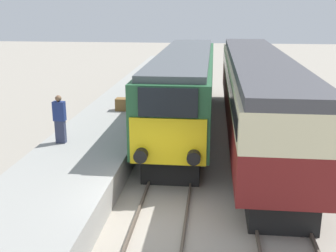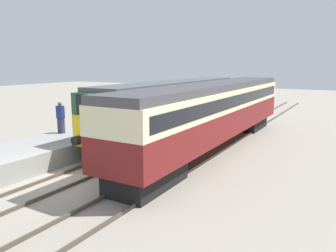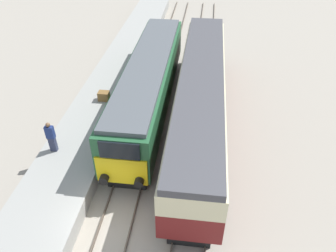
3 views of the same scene
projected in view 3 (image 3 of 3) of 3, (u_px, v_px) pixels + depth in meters
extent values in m
plane|color=gray|center=(114.00, 233.00, 14.77)|extent=(120.00, 120.00, 0.00)
cube|color=gray|center=(95.00, 118.00, 21.16)|extent=(3.50, 50.00, 0.95)
cube|color=#4C4238|center=(124.00, 157.00, 18.77)|extent=(0.07, 60.00, 0.14)
cube|color=#4C4238|center=(148.00, 159.00, 18.62)|extent=(0.07, 60.00, 0.14)
cube|color=#4C4238|center=(183.00, 162.00, 18.43)|extent=(0.07, 60.00, 0.14)
cube|color=#4C4238|center=(208.00, 164.00, 18.29)|extent=(0.07, 60.00, 0.14)
cube|color=black|center=(134.00, 156.00, 18.21)|extent=(2.03, 4.00, 1.00)
cube|color=black|center=(161.00, 69.00, 26.59)|extent=(2.03, 4.00, 1.00)
cube|color=#235633|center=(149.00, 81.00, 21.32)|extent=(2.70, 15.56, 2.58)
cube|color=yellow|center=(122.00, 171.00, 15.43)|extent=(2.48, 0.10, 1.55)
cube|color=black|center=(119.00, 151.00, 14.65)|extent=(1.89, 0.10, 0.93)
cube|color=#4C5156|center=(149.00, 61.00, 20.47)|extent=(2.38, 14.94, 0.24)
cylinder|color=black|center=(104.00, 179.00, 15.60)|extent=(0.44, 0.35, 0.44)
cylinder|color=black|center=(139.00, 183.00, 15.43)|extent=(0.44, 0.35, 0.44)
cube|color=black|center=(192.00, 206.00, 15.39)|extent=(1.89, 3.60, 0.95)
cube|color=black|center=(203.00, 69.00, 26.66)|extent=(1.89, 3.60, 0.95)
cube|color=maroon|center=(200.00, 104.00, 20.31)|extent=(2.70, 18.61, 1.43)
cube|color=beige|center=(201.00, 86.00, 19.55)|extent=(2.71, 18.61, 1.12)
cube|color=black|center=(201.00, 86.00, 19.55)|extent=(2.75, 17.86, 0.62)
cube|color=#424247|center=(202.00, 75.00, 19.10)|extent=(2.48, 18.61, 0.36)
cube|color=#2D334C|center=(53.00, 144.00, 17.63)|extent=(0.36, 0.24, 0.87)
cube|color=navy|center=(50.00, 132.00, 17.15)|extent=(0.44, 0.26, 0.73)
sphere|color=brown|center=(48.00, 125.00, 16.86)|extent=(0.24, 0.24, 0.24)
cube|color=brown|center=(104.00, 96.00, 21.82)|extent=(0.70, 0.56, 0.60)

